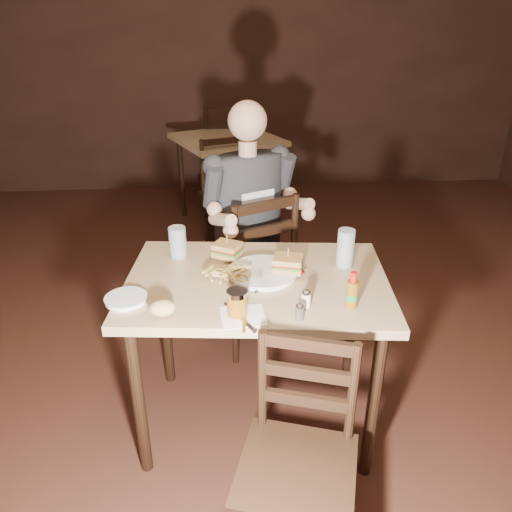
{
  "coord_description": "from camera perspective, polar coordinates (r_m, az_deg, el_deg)",
  "views": [
    {
      "loc": [
        -0.19,
        -1.78,
        1.76
      ],
      "look_at": [
        -0.05,
        0.04,
        0.85
      ],
      "focal_mm": 35.0,
      "sensor_mm": 36.0,
      "label": 1
    }
  ],
  "objects": [
    {
      "name": "glass_right",
      "position": [
        2.14,
        10.18,
        0.88
      ],
      "size": [
        0.08,
        0.08,
        0.17
      ],
      "primitive_type": "cylinder",
      "rotation": [
        0.0,
        0.0,
        -0.1
      ],
      "color": "silver",
      "rests_on": "main_table"
    },
    {
      "name": "bg_chair_far",
      "position": [
        5.0,
        -3.39,
        11.6
      ],
      "size": [
        0.45,
        0.49,
        0.96
      ],
      "primitive_type": null,
      "rotation": [
        0.0,
        0.0,
        3.13
      ],
      "color": "black",
      "rests_on": "ground"
    },
    {
      "name": "knife",
      "position": [
        1.79,
        -1.89,
        -7.01
      ],
      "size": [
        0.11,
        0.2,
        0.01
      ],
      "primitive_type": "cube",
      "rotation": [
        0.0,
        0.0,
        0.47
      ],
      "color": "silver",
      "rests_on": "napkin"
    },
    {
      "name": "ketchup_dollop",
      "position": [
        2.06,
        5.05,
        -1.82
      ],
      "size": [
        0.04,
        0.04,
        0.01
      ],
      "primitive_type": "ellipsoid",
      "rotation": [
        0.0,
        0.0,
        -0.1
      ],
      "color": "maroon",
      "rests_on": "dinner_plate"
    },
    {
      "name": "dinner_plate",
      "position": [
        2.07,
        0.77,
        -1.96
      ],
      "size": [
        0.31,
        0.31,
        0.02
      ],
      "primitive_type": "cylinder",
      "rotation": [
        0.0,
        0.0,
        -0.1
      ],
      "color": "white",
      "rests_on": "main_table"
    },
    {
      "name": "glass_left",
      "position": [
        2.22,
        -8.93,
        1.55
      ],
      "size": [
        0.08,
        0.08,
        0.14
      ],
      "primitive_type": "cylinder",
      "rotation": [
        0.0,
        0.0,
        -0.1
      ],
      "color": "silver",
      "rests_on": "main_table"
    },
    {
      "name": "fries_pile",
      "position": [
        2.02,
        -3.16,
        -1.84
      ],
      "size": [
        0.25,
        0.19,
        0.04
      ],
      "primitive_type": null,
      "rotation": [
        0.0,
        0.0,
        -0.1
      ],
      "color": "tan",
      "rests_on": "dinner_plate"
    },
    {
      "name": "side_plate",
      "position": [
        1.95,
        -14.62,
        -4.84
      ],
      "size": [
        0.17,
        0.17,
        0.01
      ],
      "primitive_type": "cylinder",
      "rotation": [
        0.0,
        0.0,
        -0.1
      ],
      "color": "white",
      "rests_on": "main_table"
    },
    {
      "name": "pepper_shaker",
      "position": [
        1.78,
        4.99,
        -6.4
      ],
      "size": [
        0.03,
        0.03,
        0.06
      ],
      "primitive_type": null,
      "rotation": [
        0.0,
        0.0,
        -0.1
      ],
      "color": "#38332D",
      "rests_on": "main_table"
    },
    {
      "name": "syrup_dispenser",
      "position": [
        1.79,
        -2.17,
        -5.4
      ],
      "size": [
        0.08,
        0.08,
        0.1
      ],
      "primitive_type": null,
      "rotation": [
        0.0,
        0.0,
        -0.1
      ],
      "color": "brown",
      "rests_on": "main_table"
    },
    {
      "name": "diner",
      "position": [
        2.56,
        -0.53,
        7.37
      ],
      "size": [
        0.64,
        0.58,
        0.89
      ],
      "primitive_type": null,
      "rotation": [
        0.0,
        0.0,
        0.44
      ],
      "color": "#2A2C2E",
      "rests_on": "chair_far"
    },
    {
      "name": "hot_sauce",
      "position": [
        1.86,
        10.96,
        -3.8
      ],
      "size": [
        0.05,
        0.05,
        0.14
      ],
      "primitive_type": null,
      "rotation": [
        0.0,
        0.0,
        -0.1
      ],
      "color": "brown",
      "rests_on": "main_table"
    },
    {
      "name": "sandwich_right",
      "position": [
        2.06,
        3.68,
        -0.32
      ],
      "size": [
        0.14,
        0.13,
        0.1
      ],
      "primitive_type": null,
      "rotation": [
        0.0,
        0.0,
        -0.26
      ],
      "color": "tan",
      "rests_on": "dinner_plate"
    },
    {
      "name": "chair_far",
      "position": [
        2.78,
        -0.95,
        -1.37
      ],
      "size": [
        0.59,
        0.61,
        0.93
      ],
      "primitive_type": null,
      "rotation": [
        0.0,
        0.0,
        3.58
      ],
      "color": "black",
      "rests_on": "ground"
    },
    {
      "name": "napkin",
      "position": [
        1.8,
        -1.48,
        -6.89
      ],
      "size": [
        0.17,
        0.16,
        0.0
      ],
      "primitive_type": "cube",
      "rotation": [
        0.0,
        0.0,
        0.08
      ],
      "color": "white",
      "rests_on": "main_table"
    },
    {
      "name": "sandwich_left",
      "position": [
        2.17,
        -3.33,
        1.18
      ],
      "size": [
        0.14,
        0.13,
        0.1
      ],
      "primitive_type": null,
      "rotation": [
        0.0,
        0.0,
        -0.5
      ],
      "color": "tan",
      "rests_on": "dinner_plate"
    },
    {
      "name": "room_shell",
      "position": [
        1.83,
        1.85,
        15.05
      ],
      "size": [
        7.0,
        7.0,
        7.0
      ],
      "color": "black",
      "rests_on": "ground"
    },
    {
      "name": "salt_shaker",
      "position": [
        1.85,
        5.71,
        -4.91
      ],
      "size": [
        0.04,
        0.04,
        0.07
      ],
      "primitive_type": null,
      "rotation": [
        0.0,
        0.0,
        -0.1
      ],
      "color": "white",
      "rests_on": "main_table"
    },
    {
      "name": "bg_table",
      "position": [
        4.42,
        -3.28,
        12.26
      ],
      "size": [
        1.06,
        1.06,
        0.77
      ],
      "rotation": [
        0.0,
        0.0,
        0.42
      ],
      "color": "tan",
      "rests_on": "ground"
    },
    {
      "name": "main_table",
      "position": [
        2.09,
        0.11,
        -4.91
      ],
      "size": [
        1.13,
        0.81,
        0.77
      ],
      "rotation": [
        0.0,
        0.0,
        -0.1
      ],
      "color": "tan",
      "rests_on": "ground"
    },
    {
      "name": "bg_chair_near",
      "position": [
        3.97,
        -2.98,
        6.78
      ],
      "size": [
        0.51,
        0.54,
        0.86
      ],
      "primitive_type": null,
      "rotation": [
        0.0,
        0.0,
        0.32
      ],
      "color": "black",
      "rests_on": "ground"
    },
    {
      "name": "bread_roll",
      "position": [
        1.81,
        -10.68,
        -5.85
      ],
      "size": [
        0.1,
        0.09,
        0.06
      ],
      "primitive_type": "ellipsoid",
      "rotation": [
        0.0,
        0.0,
        -0.1
      ],
      "color": "tan",
      "rests_on": "side_plate"
    },
    {
      "name": "chair_near",
      "position": [
        1.77,
        4.67,
        -23.3
      ],
      "size": [
        0.48,
        0.51,
        0.82
      ],
      "primitive_type": null,
      "rotation": [
        0.0,
        0.0,
        -0.3
      ],
      "color": "black",
      "rests_on": "ground"
    },
    {
      "name": "fork",
      "position": [
        1.78,
        -1.35,
        -7.21
      ],
      "size": [
        0.02,
        0.16,
        0.0
      ],
      "primitive_type": "cube",
      "rotation": [
        0.0,
        0.0,
        -0.08
      ],
      "color": "silver",
      "rests_on": "napkin"
    }
  ]
}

